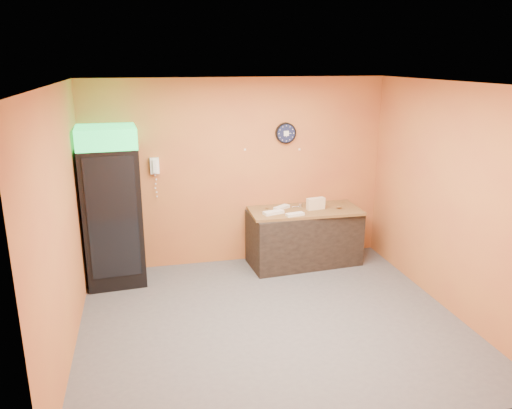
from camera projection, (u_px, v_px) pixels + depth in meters
name	position (u px, v px, depth m)	size (l,w,h in m)	color
floor	(272.00, 321.00, 6.02)	(4.50, 4.50, 0.00)	#47474C
back_wall	(239.00, 173.00, 7.50)	(4.50, 0.02, 2.80)	#B77133
left_wall	(62.00, 225.00, 5.14)	(0.02, 4.00, 2.80)	#B77133
right_wall	(450.00, 199.00, 6.11)	(0.02, 4.00, 2.80)	#B77133
ceiling	(274.00, 83.00, 5.23)	(4.50, 4.00, 0.02)	white
beverage_cooler	(111.00, 209.00, 6.82)	(0.82, 0.83, 2.20)	black
prep_counter	(304.00, 238.00, 7.63)	(1.66, 0.74, 0.83)	black
wall_clock	(286.00, 133.00, 7.46)	(0.32, 0.06, 0.32)	black
wall_phone	(155.00, 166.00, 7.13)	(0.13, 0.11, 0.23)	white
butcher_paper	(305.00, 211.00, 7.51)	(1.66, 0.75, 0.04)	brown
sub_roll_stack	(316.00, 204.00, 7.48)	(0.29, 0.13, 0.18)	beige
wrapped_sandwich_left	(273.00, 212.00, 7.28)	(0.30, 0.12, 0.04)	silver
wrapped_sandwich_mid	(295.00, 214.00, 7.20)	(0.26, 0.10, 0.04)	silver
wrapped_sandwich_right	(282.00, 207.00, 7.53)	(0.27, 0.11, 0.04)	silver
kitchen_tool	(300.00, 205.00, 7.61)	(0.06, 0.06, 0.06)	silver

